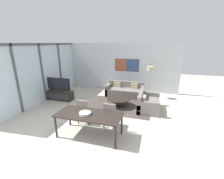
{
  "coord_description": "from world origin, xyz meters",
  "views": [
    {
      "loc": [
        2.23,
        -3.03,
        2.81
      ],
      "look_at": [
        0.55,
        2.67,
        0.95
      ],
      "focal_mm": 24.0,
      "sensor_mm": 36.0,
      "label": 1
    }
  ],
  "objects_px": {
    "tv_console": "(60,95)",
    "dining_chair_left": "(84,110)",
    "sofa_side": "(147,104)",
    "dining_table": "(89,116)",
    "coffee_table": "(119,100)",
    "fruit_bowl": "(85,113)",
    "floor_lamp": "(150,72)",
    "sofa_main": "(125,91)",
    "dining_chair_centre": "(110,114)",
    "television": "(59,85)"
  },
  "relations": [
    {
      "from": "television",
      "to": "fruit_bowl",
      "type": "relative_size",
      "value": 3.51
    },
    {
      "from": "tv_console",
      "to": "sofa_main",
      "type": "relative_size",
      "value": 0.68
    },
    {
      "from": "dining_chair_centre",
      "to": "coffee_table",
      "type": "bearing_deg",
      "value": 95.77
    },
    {
      "from": "sofa_side",
      "to": "dining_chair_left",
      "type": "xyz_separation_m",
      "value": [
        -2.08,
        -1.84,
        0.25
      ]
    },
    {
      "from": "sofa_side",
      "to": "coffee_table",
      "type": "bearing_deg",
      "value": 88.56
    },
    {
      "from": "television",
      "to": "dining_table",
      "type": "relative_size",
      "value": 0.63
    },
    {
      "from": "dining_chair_centre",
      "to": "tv_console",
      "type": "bearing_deg",
      "value": 150.71
    },
    {
      "from": "coffee_table",
      "to": "fruit_bowl",
      "type": "relative_size",
      "value": 2.98
    },
    {
      "from": "tv_console",
      "to": "dining_table",
      "type": "relative_size",
      "value": 0.69
    },
    {
      "from": "coffee_table",
      "to": "dining_chair_centre",
      "type": "relative_size",
      "value": 1.15
    },
    {
      "from": "television",
      "to": "coffee_table",
      "type": "xyz_separation_m",
      "value": [
        3.1,
        0.06,
        -0.51
      ]
    },
    {
      "from": "television",
      "to": "fruit_bowl",
      "type": "distance_m",
      "value": 3.71
    },
    {
      "from": "television",
      "to": "sofa_main",
      "type": "bearing_deg",
      "value": 26.41
    },
    {
      "from": "tv_console",
      "to": "television",
      "type": "distance_m",
      "value": 0.57
    },
    {
      "from": "sofa_side",
      "to": "fruit_bowl",
      "type": "height_order",
      "value": "fruit_bowl"
    },
    {
      "from": "coffee_table",
      "to": "dining_chair_left",
      "type": "xyz_separation_m",
      "value": [
        -0.8,
        -1.88,
        0.22
      ]
    },
    {
      "from": "fruit_bowl",
      "to": "coffee_table",
      "type": "bearing_deg",
      "value": 81.35
    },
    {
      "from": "tv_console",
      "to": "dining_table",
      "type": "height_order",
      "value": "dining_table"
    },
    {
      "from": "coffee_table",
      "to": "dining_table",
      "type": "relative_size",
      "value": 0.54
    },
    {
      "from": "sofa_main",
      "to": "dining_chair_left",
      "type": "xyz_separation_m",
      "value": [
        -0.8,
        -3.36,
        0.25
      ]
    },
    {
      "from": "coffee_table",
      "to": "dining_chair_centre",
      "type": "bearing_deg",
      "value": -84.23
    },
    {
      "from": "dining_table",
      "to": "dining_chair_left",
      "type": "relative_size",
      "value": 2.14
    },
    {
      "from": "coffee_table",
      "to": "fruit_bowl",
      "type": "xyz_separation_m",
      "value": [
        -0.39,
        -2.59,
        0.5
      ]
    },
    {
      "from": "dining_chair_centre",
      "to": "fruit_bowl",
      "type": "relative_size",
      "value": 2.59
    },
    {
      "from": "sofa_side",
      "to": "floor_lamp",
      "type": "distance_m",
      "value": 1.98
    },
    {
      "from": "coffee_table",
      "to": "fruit_bowl",
      "type": "bearing_deg",
      "value": -98.65
    },
    {
      "from": "tv_console",
      "to": "floor_lamp",
      "type": "bearing_deg",
      "value": 20.68
    },
    {
      "from": "floor_lamp",
      "to": "dining_chair_left",
      "type": "bearing_deg",
      "value": -120.71
    },
    {
      "from": "tv_console",
      "to": "dining_chair_centre",
      "type": "bearing_deg",
      "value": -29.29
    },
    {
      "from": "tv_console",
      "to": "fruit_bowl",
      "type": "distance_m",
      "value": 3.75
    },
    {
      "from": "dining_chair_centre",
      "to": "floor_lamp",
      "type": "xyz_separation_m",
      "value": [
        1.07,
        3.5,
        0.88
      ]
    },
    {
      "from": "sofa_side",
      "to": "dining_table",
      "type": "xyz_separation_m",
      "value": [
        -1.59,
        -2.49,
        0.42
      ]
    },
    {
      "from": "sofa_main",
      "to": "dining_chair_left",
      "type": "bearing_deg",
      "value": -103.34
    },
    {
      "from": "dining_table",
      "to": "floor_lamp",
      "type": "distance_m",
      "value": 4.46
    },
    {
      "from": "sofa_main",
      "to": "floor_lamp",
      "type": "xyz_separation_m",
      "value": [
        1.26,
        0.11,
        1.13
      ]
    },
    {
      "from": "sofa_main",
      "to": "sofa_side",
      "type": "relative_size",
      "value": 1.46
    },
    {
      "from": "dining_chair_left",
      "to": "floor_lamp",
      "type": "xyz_separation_m",
      "value": [
        2.06,
        3.47,
        0.88
      ]
    },
    {
      "from": "sofa_main",
      "to": "fruit_bowl",
      "type": "height_order",
      "value": "fruit_bowl"
    },
    {
      "from": "tv_console",
      "to": "floor_lamp",
      "type": "height_order",
      "value": "floor_lamp"
    },
    {
      "from": "floor_lamp",
      "to": "dining_chair_centre",
      "type": "bearing_deg",
      "value": -106.99
    },
    {
      "from": "sofa_side",
      "to": "coffee_table",
      "type": "xyz_separation_m",
      "value": [
        -1.29,
        0.03,
        0.03
      ]
    },
    {
      "from": "tv_console",
      "to": "fruit_bowl",
      "type": "height_order",
      "value": "fruit_bowl"
    },
    {
      "from": "tv_console",
      "to": "dining_chair_left",
      "type": "height_order",
      "value": "dining_chair_left"
    },
    {
      "from": "sofa_main",
      "to": "floor_lamp",
      "type": "bearing_deg",
      "value": 4.79
    },
    {
      "from": "sofa_side",
      "to": "dining_chair_centre",
      "type": "relative_size",
      "value": 1.48
    },
    {
      "from": "dining_table",
      "to": "dining_chair_left",
      "type": "distance_m",
      "value": 0.83
    },
    {
      "from": "dining_table",
      "to": "television",
      "type": "bearing_deg",
      "value": 138.63
    },
    {
      "from": "tv_console",
      "to": "dining_chair_left",
      "type": "bearing_deg",
      "value": -38.22
    },
    {
      "from": "sofa_side",
      "to": "coffee_table",
      "type": "relative_size",
      "value": 1.29
    },
    {
      "from": "dining_table",
      "to": "fruit_bowl",
      "type": "bearing_deg",
      "value": -144.29
    }
  ]
}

